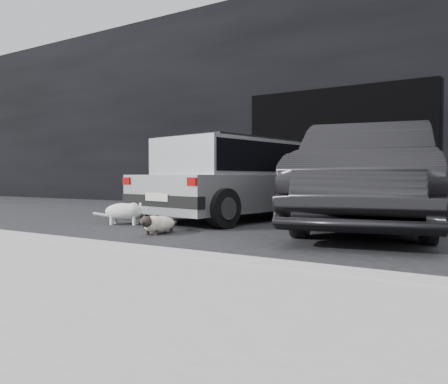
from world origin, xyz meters
The scene contains 8 objects.
ground centered at (0.00, 0.00, 0.00)m, with size 80.00×80.00×0.00m, color black.
building_facade centered at (1.00, 6.00, 2.50)m, with size 34.00×4.00×5.00m, color black.
garage_opening centered at (1.00, 3.99, 1.30)m, with size 4.00×0.10×2.60m, color black.
curb centered at (1.00, -2.60, 0.06)m, with size 18.00×0.25×0.12m, color gray.
silver_hatchback centered at (0.23, 1.02, 0.71)m, with size 2.27×3.78×1.31m.
second_car centered at (2.41, 0.77, 0.72)m, with size 1.51×4.34×1.43m, color black.
cat_siamese centered at (0.37, -1.17, 0.12)m, with size 0.28×0.77×0.26m.
cat_white centered at (-0.68, -0.58, 0.20)m, with size 0.80×0.49×0.41m.
Camera 1 is at (3.79, -5.26, 0.69)m, focal length 35.00 mm.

